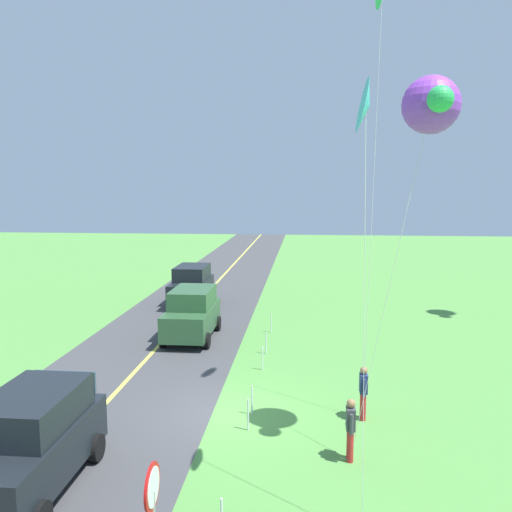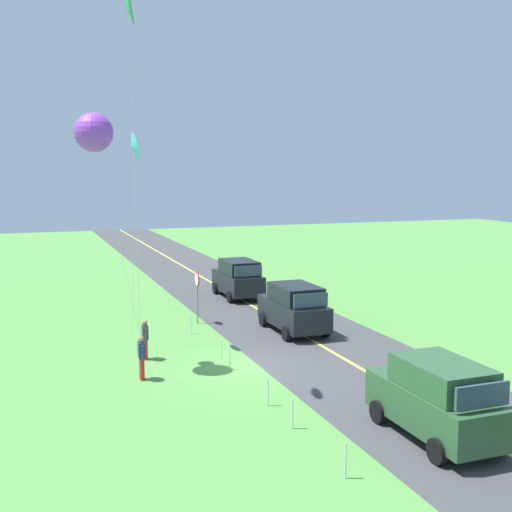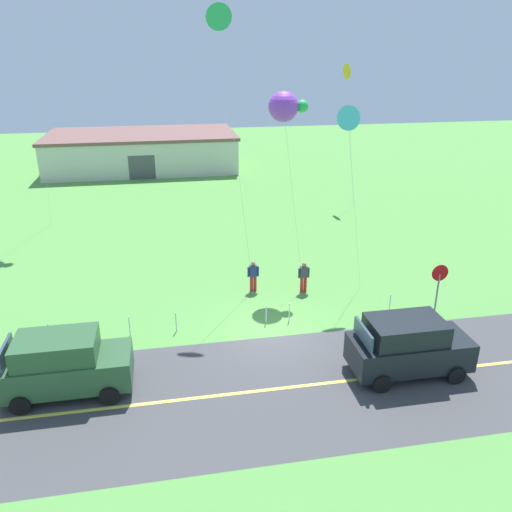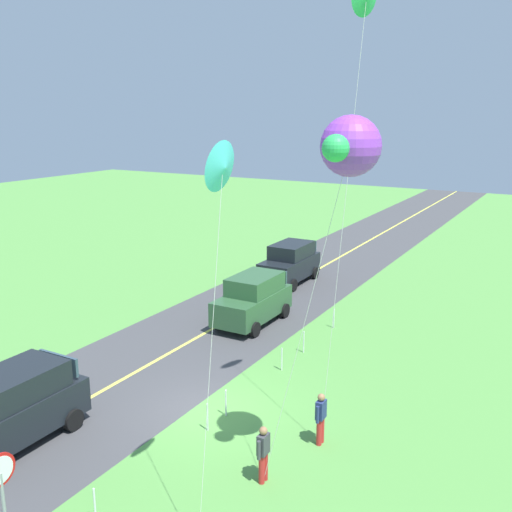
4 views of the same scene
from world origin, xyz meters
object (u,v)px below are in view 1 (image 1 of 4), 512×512
(car_parked_west_near, at_px, (192,313))
(person_adult_companion, at_px, (363,391))
(stop_sign, at_px, (153,509))
(car_suv_foreground, at_px, (31,441))
(person_adult_near, at_px, (350,427))
(kite_red_low, at_px, (432,105))
(car_parked_west_far, at_px, (192,285))
(kite_green_far, at_px, (366,107))

(car_parked_west_near, relative_size, person_adult_companion, 2.75)
(stop_sign, height_order, person_adult_companion, stop_sign)
(car_suv_foreground, height_order, stop_sign, stop_sign)
(person_adult_companion, bearing_deg, person_adult_near, 47.65)
(car_parked_west_near, bearing_deg, kite_red_low, 39.90)
(car_suv_foreground, relative_size, stop_sign, 1.72)
(stop_sign, distance_m, kite_red_low, 10.56)
(car_parked_west_far, distance_m, stop_sign, 22.71)
(car_suv_foreground, bearing_deg, person_adult_near, 105.10)
(car_parked_west_far, height_order, person_adult_companion, car_parked_west_far)
(kite_green_far, bearing_deg, car_parked_west_near, -152.76)
(car_suv_foreground, distance_m, kite_green_far, 10.26)
(person_adult_near, bearing_deg, stop_sign, 110.50)
(person_adult_companion, relative_size, kite_red_low, 0.17)
(car_suv_foreground, distance_m, person_adult_near, 7.54)
(car_parked_west_near, bearing_deg, person_adult_near, 31.12)
(stop_sign, bearing_deg, person_adult_companion, 151.68)
(car_parked_west_near, relative_size, stop_sign, 1.72)
(car_suv_foreground, xyz_separation_m, kite_red_low, (-2.67, 9.08, 7.63))
(car_parked_west_far, relative_size, stop_sign, 1.72)
(stop_sign, relative_size, person_adult_near, 1.60)
(car_parked_west_far, distance_m, kite_green_far, 21.66)
(car_parked_west_near, height_order, kite_red_low, kite_red_low)
(car_suv_foreground, bearing_deg, kite_green_far, 91.66)
(car_parked_west_far, bearing_deg, kite_red_low, 30.10)
(person_adult_companion, height_order, kite_green_far, kite_green_far)
(car_suv_foreground, height_order, kite_green_far, kite_green_far)
(kite_green_far, bearing_deg, person_adult_companion, 171.99)
(stop_sign, height_order, kite_red_low, kite_red_low)
(person_adult_companion, bearing_deg, car_parked_west_near, -78.26)
(car_suv_foreground, xyz_separation_m, kite_green_far, (-0.21, 7.26, 7.24))
(car_parked_west_near, height_order, person_adult_near, car_parked_west_near)
(stop_sign, distance_m, person_adult_near, 6.32)
(car_parked_west_near, bearing_deg, kite_green_far, 27.24)
(car_suv_foreground, distance_m, stop_sign, 4.98)
(person_adult_companion, bearing_deg, kite_red_low, 96.38)
(car_suv_foreground, distance_m, person_adult_companion, 9.01)
(kite_red_low, bearing_deg, car_parked_west_far, -149.90)
(car_suv_foreground, bearing_deg, car_parked_west_far, -178.67)
(car_parked_west_far, height_order, stop_sign, stop_sign)
(car_suv_foreground, relative_size, car_parked_west_near, 1.00)
(person_adult_near, bearing_deg, person_adult_companion, -48.51)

